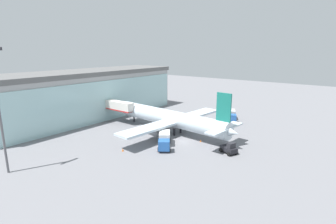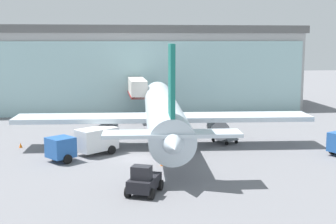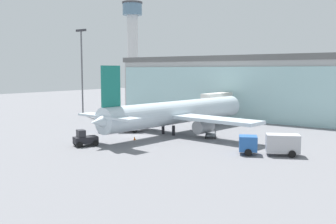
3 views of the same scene
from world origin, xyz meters
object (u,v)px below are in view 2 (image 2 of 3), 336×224
Objects in this scene: safety_cone_nose at (162,163)px; safety_cone_wingtip at (21,145)px; airplane at (163,113)px; pushback_tug at (144,181)px; jet_bridge at (136,86)px; catering_truck at (85,142)px; baggage_cart at (225,138)px.

safety_cone_wingtip is (-14.10, 9.28, 0.00)m from safety_cone_nose.
airplane is at bearing -1.16° from safety_cone_wingtip.
safety_cone_nose is at bearing -33.33° from safety_cone_wingtip.
jet_bridge is at bearing 20.54° from pushback_tug.
catering_truck is at bearing 123.20° from airplane.
jet_bridge reaches higher than baggage_cart.
catering_truck is 15.86m from baggage_cart.
jet_bridge is 28.51m from safety_cone_nose.
safety_cone_wingtip is (-22.31, 0.67, -0.23)m from baggage_cart.
pushback_tug reaches higher than safety_cone_nose.
pushback_tug is 8.08m from safety_cone_nose.
jet_bridge is 2.06× the size of catering_truck.
catering_truck is 13.02m from pushback_tug.
baggage_cart reaches higher than safety_cone_nose.
safety_cone_wingtip is (-15.39, 0.31, -3.17)m from airplane.
airplane is 5.01× the size of catering_truck.
catering_truck is (-6.74, -23.74, -3.07)m from jet_bridge.
airplane is at bearing 59.11° from baggage_cart.
jet_bridge is 0.41× the size of airplane.
jet_bridge reaches higher than catering_truck.
safety_cone_wingtip is at bearing -71.45° from catering_truck.
jet_bridge is at bearing -142.84° from catering_truck.
jet_bridge reaches higher than safety_cone_wingtip.
catering_truck reaches higher than safety_cone_nose.
airplane is 15.71m from safety_cone_wingtip.
jet_bridge is 23.78m from safety_cone_wingtip.
catering_truck is 2.22× the size of baggage_cart.
baggage_cart is (8.53, -19.58, -4.03)m from jet_bridge.
pushback_tug is 20.63m from safety_cone_wingtip.
catering_truck is at bearing 147.83° from safety_cone_nose.
airplane reaches higher than pushback_tug.
jet_bridge is 4.02× the size of pushback_tug.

